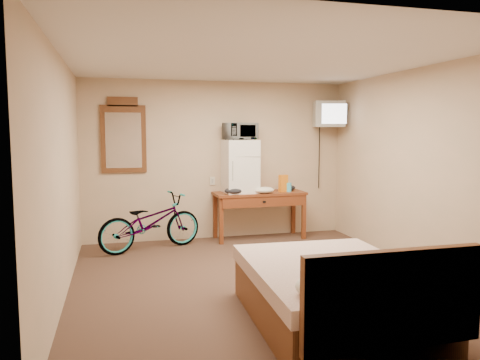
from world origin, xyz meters
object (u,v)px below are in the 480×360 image
(blue_cup, at_px, (289,187))
(wall_mirror, at_px, (123,136))
(crt_television, at_px, (329,114))
(desk, at_px, (260,199))
(bed, at_px, (336,293))
(bicycle, at_px, (151,222))
(microwave, at_px, (240,131))
(mini_fridge, at_px, (240,166))

(blue_cup, height_order, wall_mirror, wall_mirror)
(blue_cup, distance_m, crt_television, 1.36)
(desk, xyz_separation_m, wall_mirror, (-2.07, 0.27, 1.00))
(wall_mirror, distance_m, bed, 4.26)
(bed, bearing_deg, wall_mirror, 115.24)
(desk, xyz_separation_m, bicycle, (-1.73, -0.26, -0.23))
(microwave, height_order, crt_television, crt_television)
(microwave, bearing_deg, bicycle, 179.00)
(desk, relative_size, bicycle, 0.94)
(desk, height_order, microwave, microwave)
(blue_cup, height_order, bicycle, blue_cup)
(mini_fridge, xyz_separation_m, bicycle, (-1.43, -0.33, -0.76))
(crt_television, height_order, wall_mirror, wall_mirror)
(blue_cup, bearing_deg, bed, -103.86)
(desk, relative_size, mini_fridge, 1.75)
(crt_television, distance_m, wall_mirror, 3.27)
(desk, xyz_separation_m, blue_cup, (0.47, -0.03, 0.18))
(desk, distance_m, wall_mirror, 2.32)
(blue_cup, bearing_deg, crt_television, 4.69)
(bed, bearing_deg, microwave, 89.26)
(blue_cup, relative_size, bicycle, 0.09)
(bed, bearing_deg, crt_television, 65.91)
(wall_mirror, relative_size, bicycle, 0.73)
(mini_fridge, height_order, crt_television, crt_television)
(mini_fridge, xyz_separation_m, blue_cup, (0.78, -0.10, -0.34))
(desk, relative_size, microwave, 3.04)
(crt_television, xyz_separation_m, bicycle, (-2.90, -0.29, -1.58))
(microwave, height_order, blue_cup, microwave)
(crt_television, xyz_separation_m, wall_mirror, (-3.24, 0.25, -0.35))
(crt_television, distance_m, bed, 4.09)
(blue_cup, bearing_deg, desk, 175.96)
(mini_fridge, distance_m, bicycle, 1.65)
(blue_cup, distance_m, bicycle, 2.26)
(desk, bearing_deg, blue_cup, -4.04)
(desk, xyz_separation_m, microwave, (-0.31, 0.07, 1.07))
(desk, relative_size, bed, 0.74)
(wall_mirror, height_order, bed, wall_mirror)
(microwave, xyz_separation_m, bicycle, (-1.43, -0.33, -1.30))
(blue_cup, relative_size, wall_mirror, 0.13)
(bicycle, bearing_deg, bed, -175.70)
(bicycle, bearing_deg, crt_television, -103.98)
(desk, xyz_separation_m, mini_fridge, (-0.31, 0.07, 0.53))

